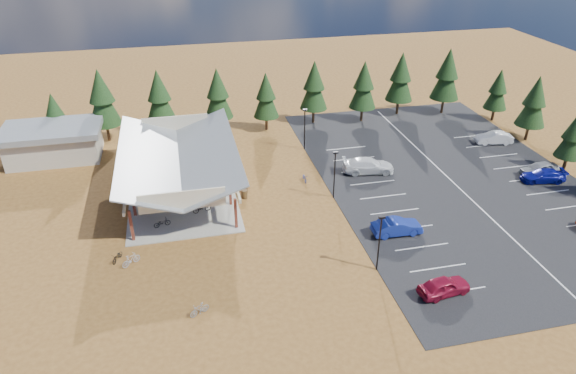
{
  "coord_description": "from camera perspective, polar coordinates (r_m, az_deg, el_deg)",
  "views": [
    {
      "loc": [
        -9.47,
        -41.07,
        26.42
      ],
      "look_at": [
        0.26,
        2.05,
        1.77
      ],
      "focal_mm": 32.0,
      "sensor_mm": 36.0,
      "label": 1
    }
  ],
  "objects": [
    {
      "name": "pine_4",
      "position": [
        66.75,
        -2.47,
        10.12
      ],
      "size": [
        3.3,
        3.3,
        7.68
      ],
      "color": "#382314",
      "rests_on": "ground"
    },
    {
      "name": "pine_7",
      "position": [
        73.56,
        12.41,
        11.85
      ],
      "size": [
        3.77,
        3.77,
        8.79
      ],
      "color": "#382314",
      "rests_on": "ground"
    },
    {
      "name": "outbuilding",
      "position": [
        65.54,
        -24.58,
        4.55
      ],
      "size": [
        11.0,
        7.0,
        3.9
      ],
      "color": "#ADA593",
      "rests_on": "ground"
    },
    {
      "name": "ground",
      "position": [
        49.74,
        0.23,
        -2.93
      ],
      "size": [
        140.0,
        140.0,
        0.0
      ],
      "primitive_type": "plane",
      "color": "brown",
      "rests_on": "ground"
    },
    {
      "name": "pine_6",
      "position": [
        70.12,
        8.41,
        11.15
      ],
      "size": [
        3.59,
        3.59,
        8.37
      ],
      "color": "#382314",
      "rests_on": "ground"
    },
    {
      "name": "car_7",
      "position": [
        61.38,
        26.48,
        1.12
      ],
      "size": [
        4.92,
        2.73,
        1.35
      ],
      "primitive_type": "imported",
      "rotation": [
        0.0,
        0.0,
        -1.76
      ],
      "color": "#0B1084",
      "rests_on": "asphalt_lot"
    },
    {
      "name": "bike_13",
      "position": [
        38.87,
        -9.82,
        -13.25
      ],
      "size": [
        1.61,
        1.13,
        0.95
      ],
      "primitive_type": "imported",
      "rotation": [
        0.0,
        0.0,
        5.19
      ],
      "color": "gray",
      "rests_on": "ground"
    },
    {
      "name": "bike_7",
      "position": [
        61.54,
        -10.6,
        3.85
      ],
      "size": [
        1.8,
        0.71,
        1.05
      ],
      "primitive_type": "imported",
      "rotation": [
        0.0,
        0.0,
        1.45
      ],
      "color": "maroon",
      "rests_on": "concrete_pad"
    },
    {
      "name": "lamp_post_2",
      "position": [
        61.58,
        1.87,
        6.75
      ],
      "size": [
        0.5,
        0.25,
        5.14
      ],
      "color": "black",
      "rests_on": "ground"
    },
    {
      "name": "car_9",
      "position": [
        68.8,
        21.9,
        5.08
      ],
      "size": [
        4.66,
        2.4,
        1.46
      ],
      "primitive_type": "imported",
      "rotation": [
        0.0,
        0.0,
        -1.77
      ],
      "color": "white",
      "rests_on": "asphalt_lot"
    },
    {
      "name": "bike_pavilion",
      "position": [
        53.12,
        -12.08,
        3.29
      ],
      "size": [
        11.65,
        19.4,
        4.97
      ],
      "color": "#5D281A",
      "rests_on": "concrete_pad"
    },
    {
      "name": "concrete_pad",
      "position": [
        54.83,
        -11.68,
        -0.26
      ],
      "size": [
        10.6,
        18.6,
        0.1
      ],
      "primitive_type": "cube",
      "color": "gray",
      "rests_on": "ground"
    },
    {
      "name": "bike_14",
      "position": [
        55.24,
        1.86,
        1.04
      ],
      "size": [
        0.57,
        1.55,
        0.81
      ],
      "primitive_type": "imported",
      "rotation": [
        0.0,
        0.0,
        -0.02
      ],
      "color": "navy",
      "rests_on": "ground"
    },
    {
      "name": "bike_5",
      "position": [
        54.02,
        -7.85,
        0.26
      ],
      "size": [
        1.62,
        0.87,
        0.94
      ],
      "primitive_type": "imported",
      "rotation": [
        0.0,
        0.0,
        1.28
      ],
      "color": "#919299",
      "rests_on": "concrete_pad"
    },
    {
      "name": "pine_3",
      "position": [
        66.48,
        -7.81,
        10.24
      ],
      "size": [
        3.63,
        3.63,
        8.47
      ],
      "color": "#382314",
      "rests_on": "ground"
    },
    {
      "name": "bike_6",
      "position": [
        55.82,
        -8.44,
        1.24
      ],
      "size": [
        1.91,
        0.85,
        0.97
      ],
      "primitive_type": "imported",
      "rotation": [
        0.0,
        0.0,
        1.46
      ],
      "color": "navy",
      "rests_on": "concrete_pad"
    },
    {
      "name": "bike_0",
      "position": [
        48.8,
        -13.83,
        -3.88
      ],
      "size": [
        1.64,
        0.94,
        0.82
      ],
      "primitive_type": "imported",
      "rotation": [
        0.0,
        0.0,
        1.84
      ],
      "color": "black",
      "rests_on": "concrete_pad"
    },
    {
      "name": "bike_1",
      "position": [
        51.34,
        -13.78,
        -1.94
      ],
      "size": [
        1.82,
        0.85,
        1.06
      ],
      "primitive_type": "imported",
      "rotation": [
        0.0,
        0.0,
        1.78
      ],
      "color": "#93969B",
      "rests_on": "concrete_pad"
    },
    {
      "name": "car_0",
      "position": [
        41.6,
        16.95,
        -10.48
      ],
      "size": [
        4.35,
        2.24,
        1.42
      ],
      "primitive_type": "imported",
      "rotation": [
        0.0,
        0.0,
        1.71
      ],
      "color": "maroon",
      "rests_on": "asphalt_lot"
    },
    {
      "name": "car_1",
      "position": [
        47.35,
        12.0,
        -4.34
      ],
      "size": [
        4.6,
        1.67,
        1.51
      ],
      "primitive_type": "imported",
      "rotation": [
        0.0,
        0.0,
        1.56
      ],
      "color": "navy",
      "rests_on": "asphalt_lot"
    },
    {
      "name": "bike_9",
      "position": [
        44.73,
        -17.05,
        -7.73
      ],
      "size": [
        1.68,
        1.45,
        1.05
      ],
      "primitive_type": "imported",
      "rotation": [
        0.0,
        0.0,
        2.22
      ],
      "color": "#A1A2A9",
      "rests_on": "ground"
    },
    {
      "name": "pine_0",
      "position": [
        68.61,
        -24.49,
        7.44
      ],
      "size": [
        2.83,
        2.83,
        6.59
      ],
      "color": "#382314",
      "rests_on": "ground"
    },
    {
      "name": "pine_12",
      "position": [
        70.26,
        25.71,
        8.56
      ],
      "size": [
        3.56,
        3.56,
        8.3
      ],
      "color": "#382314",
      "rests_on": "ground"
    },
    {
      "name": "pine_11",
      "position": [
        64.02,
        29.1,
        5.01
      ],
      "size": [
        2.93,
        2.93,
        6.82
      ],
      "color": "#382314",
      "rests_on": "ground"
    },
    {
      "name": "pine_1",
      "position": [
        66.94,
        -19.99,
        9.3
      ],
      "size": [
        3.95,
        3.95,
        9.21
      ],
      "color": "#382314",
      "rests_on": "ground"
    },
    {
      "name": "lamp_post_1",
      "position": [
        51.13,
        5.2,
        1.73
      ],
      "size": [
        0.5,
        0.25,
        5.14
      ],
      "color": "black",
      "rests_on": "ground"
    },
    {
      "name": "trash_bin_1",
      "position": [
        53.28,
        -4.82,
        -0.14
      ],
      "size": [
        0.6,
        0.6,
        0.9
      ],
      "primitive_type": "cylinder",
      "color": "#453218",
      "rests_on": "ground"
    },
    {
      "name": "pine_2",
      "position": [
        66.38,
        -14.12,
        9.74
      ],
      "size": [
        3.74,
        3.74,
        8.71
      ],
      "color": "#382314",
      "rests_on": "ground"
    },
    {
      "name": "bike_4",
      "position": [
        50.2,
        -9.56,
        -2.29
      ],
      "size": [
        1.9,
        1.06,
        0.95
      ],
      "primitive_type": "imported",
      "rotation": [
        0.0,
        0.0,
        1.82
      ],
      "color": "black",
      "rests_on": "concrete_pad"
    },
    {
      "name": "asphalt_lot",
      "position": [
        58.49,
        17.5,
        0.86
      ],
      "size": [
        27.0,
        44.0,
        0.04
      ],
      "primitive_type": "cube",
      "color": "black",
      "rests_on": "ground"
    },
    {
      "name": "bike_3",
      "position": [
        61.06,
        -14.17,
        3.24
      ],
      "size": [
        1.88,
        1.03,
        1.09
      ],
      "primitive_type": "imported",
      "rotation": [
        0.0,
        0.0,
        1.27
      ],
      "color": "maroon",
      "rests_on": "concrete_pad"
    },
    {
      "name": "bike_2",
      "position": [
        56.05,
        -13.69,
        0.74
      ],
      "size": [
        1.72,
        0.83,
        0.86
      ],
      "primitive_type": "imported",
      "rotation": [
        0.0,
        0.0,
        1.73
      ],
      "color": "#1C4D9A",
      "rests_on": "concrete_pad"
    },
    {
      "name": "pine_8",
      "position": [
        75.45,
        17.27,
        11.87
      ],
      "size": [
        3.96,
        3.96,
        9.23
      ],
      "color": "#382314",
      "rests_on": "ground"
    },
    {
      "name": "car_3",
      "position": [
        57.48,
        8.91,
        2.37
      ],
      "size": [
        5.96,
        3.18,
        1.64
      ],
      "primitive_type": "imported",
      "rotation": [
        0.0,
        0.0,
        1.41
      ],
      "color": "white",
      "rests_on": "asphalt_lot"
    },
    {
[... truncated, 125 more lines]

